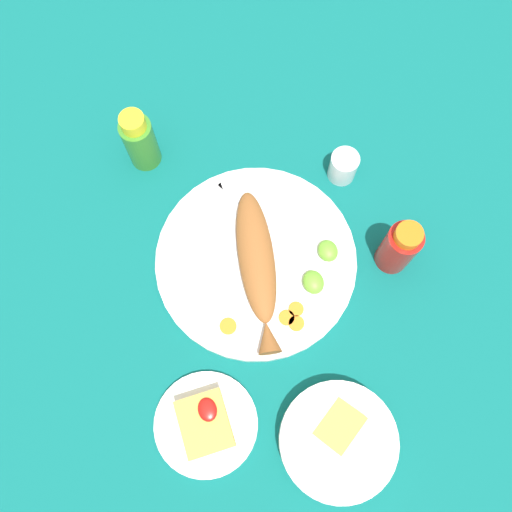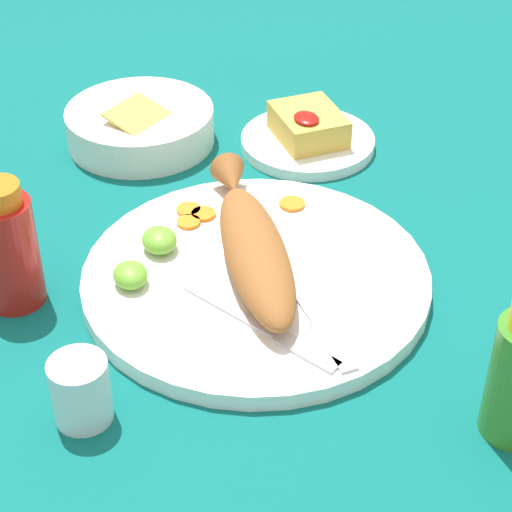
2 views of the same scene
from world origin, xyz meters
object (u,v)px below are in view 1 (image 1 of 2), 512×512
at_px(hot_sauce_bottle_red, 399,247).
at_px(guacamole_bowl, 338,441).
at_px(main_plate, 256,261).
at_px(fork_near, 228,219).
at_px(fork_far, 253,210).
at_px(fried_fish, 257,265).
at_px(side_plate_fries, 206,424).
at_px(hot_sauce_bottle_green, 140,141).
at_px(salt_cup, 343,167).

height_order(hot_sauce_bottle_red, guacamole_bowl, hot_sauce_bottle_red).
relative_size(main_plate, fork_near, 1.93).
xyz_separation_m(fork_far, guacamole_bowl, (-0.42, -0.01, 0.01)).
bearing_deg(guacamole_bowl, main_plate, 5.72).
distance_m(main_plate, fried_fish, 0.04).
xyz_separation_m(main_plate, hot_sauce_bottle_red, (-0.07, -0.23, 0.05)).
bearing_deg(guacamole_bowl, side_plate_fries, 65.64).
height_order(fork_far, hot_sauce_bottle_green, hot_sauce_bottle_green).
height_order(main_plate, fried_fish, fried_fish).
bearing_deg(main_plate, hot_sauce_bottle_green, 27.62).
height_order(salt_cup, side_plate_fries, salt_cup).
bearing_deg(side_plate_fries, main_plate, -33.75).
bearing_deg(fried_fish, fork_far, -3.94).
relative_size(hot_sauce_bottle_green, salt_cup, 2.27).
xyz_separation_m(fork_near, fork_far, (0.00, -0.05, 0.00)).
xyz_separation_m(main_plate, salt_cup, (0.12, -0.20, 0.02)).
height_order(fried_fish, hot_sauce_bottle_green, hot_sauce_bottle_green).
xyz_separation_m(fried_fish, fork_far, (0.11, -0.03, -0.02)).
xyz_separation_m(fork_far, hot_sauce_bottle_green, (0.17, 0.16, 0.05)).
distance_m(fork_near, hot_sauce_bottle_red, 0.30).
bearing_deg(guacamole_bowl, hot_sauce_bottle_red, -37.16).
bearing_deg(main_plate, fork_far, -14.01).
bearing_deg(salt_cup, fork_near, 97.46).
distance_m(fork_far, salt_cup, 0.18).
bearing_deg(guacamole_bowl, fried_fish, 6.49).
height_order(fork_far, guacamole_bowl, guacamole_bowl).
bearing_deg(main_plate, hot_sauce_bottle_red, -105.63).
height_order(main_plate, salt_cup, salt_cup).
xyz_separation_m(fork_near, hot_sauce_bottle_red, (-0.15, -0.26, 0.04)).
bearing_deg(side_plate_fries, hot_sauce_bottle_red, -65.94).
relative_size(main_plate, hot_sauce_bottle_green, 2.52).
distance_m(main_plate, salt_cup, 0.24).
xyz_separation_m(main_plate, fried_fish, (-0.02, 0.00, 0.03)).
xyz_separation_m(hot_sauce_bottle_red, salt_cup, (0.18, 0.03, -0.04)).
xyz_separation_m(fried_fish, side_plate_fries, (-0.23, 0.16, -0.03)).
height_order(hot_sauce_bottle_red, side_plate_fries, hot_sauce_bottle_red).
height_order(main_plate, guacamole_bowl, guacamole_bowl).
bearing_deg(main_plate, fork_near, 16.15).
bearing_deg(hot_sauce_bottle_red, side_plate_fries, 114.06).
bearing_deg(salt_cup, fork_far, 98.54).
xyz_separation_m(fork_near, salt_cup, (0.03, -0.23, 0.01)).
height_order(fried_fish, hot_sauce_bottle_red, hot_sauce_bottle_red).
bearing_deg(fried_fish, guacamole_bowl, -164.12).
bearing_deg(hot_sauce_bottle_green, main_plate, -152.38).
height_order(fried_fish, fork_near, fried_fish).
height_order(main_plate, hot_sauce_bottle_red, hot_sauce_bottle_red).
height_order(fork_far, salt_cup, salt_cup).
bearing_deg(salt_cup, fried_fish, 122.92).
xyz_separation_m(hot_sauce_bottle_red, side_plate_fries, (-0.18, 0.40, -0.06)).
bearing_deg(main_plate, side_plate_fries, 146.25).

